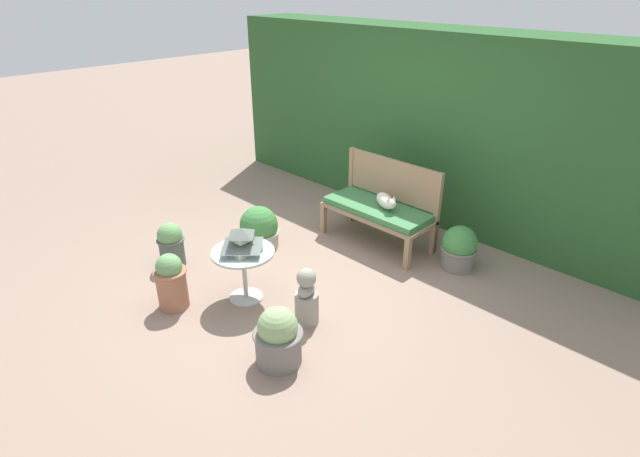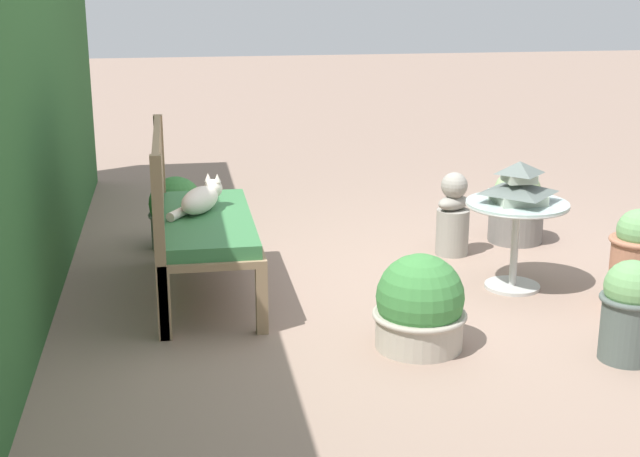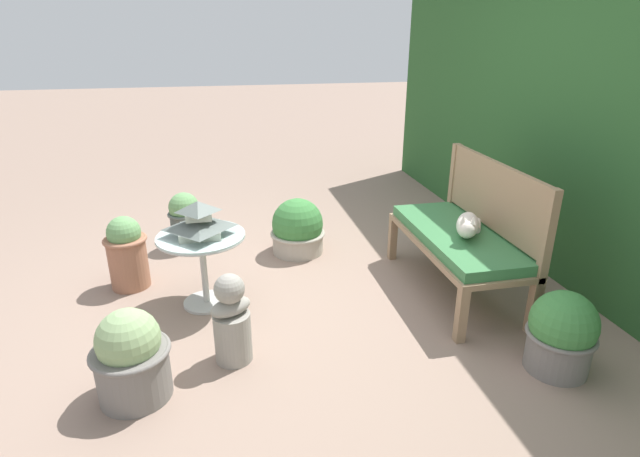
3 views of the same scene
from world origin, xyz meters
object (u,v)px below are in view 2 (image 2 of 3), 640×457
Objects in this scene: cat at (201,199)px; garden_bust at (453,217)px; patio_table at (516,221)px; potted_plant_table_near at (630,309)px; potted_plant_patio_mid at (636,258)px; garden_bench at (207,228)px; potted_plant_bench_right at (420,307)px; potted_plant_hedge_corner at (176,213)px; potted_plant_path_edge at (516,208)px; pagoda_birdhouse at (519,185)px.

cat is 1.73m from garden_bust.
patio_table is 1.08m from potted_plant_table_near.
cat is 2.48m from potted_plant_patio_mid.
potted_plant_table_near is 0.90× the size of potted_plant_patio_mid.
patio_table is (-0.27, -1.81, -0.14)m from cat.
potted_plant_patio_mid reaches higher than garden_bench.
potted_plant_bench_right is 1.00m from potted_plant_table_near.
potted_plant_hedge_corner is 2.34m from potted_plant_path_edge.
potted_plant_hedge_corner is at bearing 31.63° from potted_plant_bench_right.
garden_bench is at bearing 169.94° from garden_bust.
potted_plant_table_near is at bearing -94.05° from cat.
pagoda_birdhouse is 1.13m from potted_plant_table_near.
potted_plant_hedge_corner is 1.01× the size of potted_plant_bench_right.
potted_plant_patio_mid is at bearing -75.64° from cat.
pagoda_birdhouse is at bearing 90.00° from patio_table.
potted_plant_hedge_corner reaches higher than garden_bench.
potted_plant_bench_right is (-1.44, 0.63, -0.04)m from garden_bust.
patio_table is 1.07× the size of potted_plant_patio_mid.
potted_plant_table_near is (-1.24, -1.96, -0.14)m from garden_bench.
pagoda_birdhouse is 1.05m from potted_plant_path_edge.
potted_plant_table_near reaches higher than potted_plant_bench_right.
potted_plant_patio_mid is (-0.66, -2.38, -0.27)m from cat.
garden_bench is at bearing 84.32° from pagoda_birdhouse.
cat is 2.41m from potted_plant_table_near.
garden_bust reaches higher than garden_bench.
pagoda_birdhouse is 0.80m from garden_bust.
garden_bust reaches higher than potted_plant_bench_right.
potted_plant_path_edge reaches higher than potted_plant_bench_right.
potted_plant_table_near reaches higher than garden_bench.
potted_plant_path_edge is at bearing -71.40° from garden_bench.
patio_table is at bearing -95.68° from garden_bench.
potted_plant_patio_mid is at bearing -103.49° from garden_bench.
patio_table reaches higher than garden_bench.
cat reaches higher than garden_bench.
patio_table reaches higher than potted_plant_hedge_corner.
potted_plant_path_edge reaches higher than potted_plant_hedge_corner.
potted_plant_bench_right is at bearing 71.79° from potted_plant_table_near.
garden_bench is 2.68× the size of potted_plant_hedge_corner.
pagoda_birdhouse is 0.65× the size of garden_bust.
garden_bench is at bearing 47.39° from potted_plant_bench_right.
potted_plant_bench_right is at bearing 145.13° from potted_plant_path_edge.
patio_table is 1.17× the size of potted_plant_path_edge.
pagoda_birdhouse reaches higher than potted_plant_bench_right.
cat is at bearing 166.65° from garden_bust.
cat is at bearing 45.33° from potted_plant_bench_right.
garden_bust is at bearing -104.69° from potted_plant_hedge_corner.
cat reaches higher than potted_plant_patio_mid.
garden_bust is at bearing 12.92° from patio_table.
potted_plant_hedge_corner is at bearing 59.31° from patio_table.
pagoda_birdhouse reaches higher than potted_plant_patio_mid.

